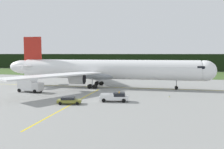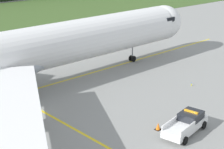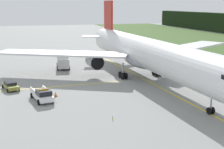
{
  "view_description": "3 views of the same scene",
  "coord_description": "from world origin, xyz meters",
  "views": [
    {
      "loc": [
        20.69,
        -59.69,
        9.48
      ],
      "look_at": [
        4.51,
        3.85,
        3.82
      ],
      "focal_mm": 38.57,
      "sensor_mm": 36.0,
      "label": 1
    },
    {
      "loc": [
        -17.09,
        -33.88,
        17.21
      ],
      "look_at": [
        8.01,
        -4.73,
        3.85
      ],
      "focal_mm": 60.98,
      "sensor_mm": 36.0,
      "label": 2
    },
    {
      "loc": [
        55.53,
        -16.85,
        13.76
      ],
      "look_at": [
        7.17,
        -2.47,
        2.67
      ],
      "focal_mm": 51.66,
      "sensor_mm": 36.0,
      "label": 3
    }
  ],
  "objects": [
    {
      "name": "airliner",
      "position": [
        2.03,
        5.62,
        4.92
      ],
      "size": [
        59.87,
        52.97,
        14.53
      ],
      "color": "white",
      "rests_on": "ground"
    },
    {
      "name": "ground",
      "position": [
        0.0,
        0.0,
        0.0
      ],
      "size": [
        320.0,
        320.0,
        0.0
      ],
      "primitive_type": "plane",
      "color": "gray"
    },
    {
      "name": "distant_tree_line",
      "position": [
        0.0,
        80.05,
        4.67
      ],
      "size": [
        288.0,
        5.37,
        9.34
      ],
      "primitive_type": "cube",
      "color": "black",
      "rests_on": "ground"
    },
    {
      "name": "taxiway_centerline_spur",
      "position": [
        2.25,
        -16.98,
        0.0
      ],
      "size": [
        1.63,
        35.65,
        0.01
      ],
      "primitive_type": "cube",
      "rotation": [
        0.0,
        0.0,
        -1.53
      ],
      "color": "yellow",
      "rests_on": "ground"
    },
    {
      "name": "catering_truck",
      "position": [
        -13.71,
        -7.44,
        1.86
      ],
      "size": [
        6.4,
        3.19,
        3.75
      ],
      "color": "silver",
      "rests_on": "ground"
    },
    {
      "name": "grass_verge",
      "position": [
        0.0,
        54.9,
        0.02
      ],
      "size": [
        320.0,
        40.55,
        0.04
      ],
      "primitive_type": "cube",
      "color": "#3B5625",
      "rests_on": "ground"
    },
    {
      "name": "taxiway_edge_light_east",
      "position": [
        20.07,
        -6.23,
        0.23
      ],
      "size": [
        0.12,
        0.12,
        0.42
      ],
      "color": "yellow",
      "rests_on": "ground"
    },
    {
      "name": "taxiway_centerline_main",
      "position": [
        2.79,
        5.64,
        0.0
      ],
      "size": [
        79.48,
        3.26,
        0.01
      ],
      "primitive_type": "cube",
      "rotation": [
        0.0,
        0.0,
        0.04
      ],
      "color": "yellow",
      "rests_on": "ground"
    },
    {
      "name": "ops_pickup_truck",
      "position": [
        9.63,
        -13.76,
        0.9
      ],
      "size": [
        6.04,
        3.16,
        1.94
      ],
      "color": "white",
      "rests_on": "ground"
    },
    {
      "name": "apron_cone",
      "position": [
        7.95,
        -11.67,
        0.35
      ],
      "size": [
        0.57,
        0.57,
        0.72
      ],
      "color": "black",
      "rests_on": "ground"
    },
    {
      "name": "staff_car",
      "position": [
        1.75,
        -18.25,
        0.7
      ],
      "size": [
        4.79,
        2.91,
        1.3
      ],
      "color": "olive",
      "rests_on": "ground"
    }
  ]
}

